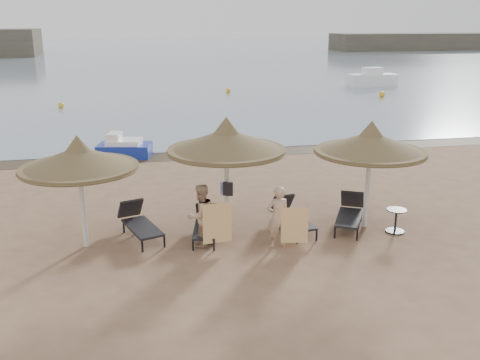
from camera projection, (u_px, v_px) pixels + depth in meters
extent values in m
plane|color=#946F52|center=(232.00, 246.00, 13.22)|extent=(160.00, 160.00, 0.00)
cube|color=slate|center=(137.00, 53.00, 88.12)|extent=(200.00, 140.00, 0.03)
cube|color=#493C2B|center=(187.00, 155.00, 22.02)|extent=(200.00, 1.60, 0.01)
cube|color=brown|center=(438.00, 41.00, 98.77)|extent=(40.00, 8.00, 3.00)
cube|color=white|center=(372.00, 80.00, 44.79)|extent=(4.00, 1.60, 1.00)
cube|color=white|center=(372.00, 71.00, 44.58)|extent=(1.50, 1.00, 0.60)
cylinder|color=silver|center=(83.00, 207.00, 12.91)|extent=(0.12, 0.12, 2.04)
cone|color=brown|center=(79.00, 158.00, 12.56)|extent=(2.82, 2.82, 0.54)
cone|color=brown|center=(77.00, 144.00, 12.46)|extent=(0.68, 0.68, 0.44)
cylinder|color=brown|center=(79.00, 168.00, 12.63)|extent=(2.77, 2.77, 0.10)
cylinder|color=silver|center=(227.00, 191.00, 13.87)|extent=(0.13, 0.13, 2.22)
cone|color=brown|center=(226.00, 140.00, 13.48)|extent=(3.07, 3.07, 0.58)
cone|color=brown|center=(226.00, 126.00, 13.38)|extent=(0.74, 0.74, 0.48)
cylinder|color=brown|center=(227.00, 150.00, 13.56)|extent=(3.01, 3.01, 0.11)
cylinder|color=silver|center=(367.00, 189.00, 14.16)|extent=(0.12, 0.12, 2.11)
cone|color=brown|center=(371.00, 142.00, 13.79)|extent=(2.92, 2.92, 0.55)
cone|color=brown|center=(372.00, 129.00, 13.70)|extent=(0.70, 0.70, 0.45)
cylinder|color=brown|center=(370.00, 152.00, 13.87)|extent=(2.86, 2.86, 0.10)
cylinder|color=black|center=(142.00, 247.00, 12.82)|extent=(0.05, 0.05, 0.28)
cylinder|color=black|center=(164.00, 242.00, 13.09)|extent=(0.05, 0.05, 0.28)
cylinder|color=black|center=(124.00, 228.00, 14.00)|extent=(0.05, 0.05, 0.28)
cylinder|color=black|center=(144.00, 224.00, 14.27)|extent=(0.05, 0.05, 0.28)
cube|color=black|center=(142.00, 228.00, 13.54)|extent=(1.06, 1.63, 0.06)
cube|color=black|center=(130.00, 208.00, 14.21)|extent=(0.73, 0.60, 0.57)
cylinder|color=black|center=(193.00, 246.00, 12.90)|extent=(0.05, 0.05, 0.25)
cylinder|color=black|center=(214.00, 246.00, 12.90)|extent=(0.05, 0.05, 0.25)
cylinder|color=black|center=(197.00, 226.00, 14.12)|extent=(0.05, 0.05, 0.25)
cylinder|color=black|center=(216.00, 226.00, 14.12)|extent=(0.05, 0.05, 0.25)
cube|color=black|center=(205.00, 229.00, 13.51)|extent=(0.83, 1.45, 0.05)
cube|color=black|center=(207.00, 210.00, 14.21)|extent=(0.63, 0.49, 0.51)
cylinder|color=black|center=(297.00, 238.00, 13.32)|extent=(0.05, 0.05, 0.27)
cylinder|color=black|center=(317.00, 236.00, 13.49)|extent=(0.05, 0.05, 0.27)
cylinder|color=black|center=(276.00, 220.00, 14.54)|extent=(0.05, 0.05, 0.27)
cylinder|color=black|center=(294.00, 218.00, 14.72)|extent=(0.05, 0.05, 0.27)
cube|color=black|center=(295.00, 221.00, 14.01)|extent=(0.78, 1.52, 0.06)
cube|color=black|center=(282.00, 203.00, 14.72)|extent=(0.65, 0.48, 0.55)
cylinder|color=black|center=(335.00, 233.00, 13.65)|extent=(0.05, 0.05, 0.28)
cylinder|color=black|center=(357.00, 235.00, 13.50)|extent=(0.05, 0.05, 0.28)
cylinder|color=black|center=(341.00, 215.00, 14.93)|extent=(0.05, 0.05, 0.28)
cylinder|color=black|center=(361.00, 217.00, 14.78)|extent=(0.05, 0.05, 0.28)
cube|color=black|center=(349.00, 218.00, 14.21)|extent=(1.25, 1.61, 0.06)
cube|color=black|center=(352.00, 199.00, 14.95)|extent=(0.74, 0.66, 0.57)
cylinder|color=black|center=(395.00, 231.00, 14.09)|extent=(0.48, 0.48, 0.03)
cylinder|color=black|center=(396.00, 221.00, 14.00)|extent=(0.05, 0.05, 0.59)
cylinder|color=black|center=(397.00, 210.00, 13.91)|extent=(0.52, 0.52, 0.03)
imported|color=tan|center=(201.00, 211.00, 12.97)|extent=(1.00, 0.88, 1.83)
imported|color=tan|center=(278.00, 212.00, 12.91)|extent=(0.86, 0.58, 1.80)
cube|color=orange|center=(217.00, 223.00, 12.78)|extent=(0.72, 0.09, 1.01)
cube|color=orange|center=(295.00, 225.00, 12.83)|extent=(0.64, 0.15, 0.91)
cube|color=white|center=(226.00, 188.00, 14.03)|extent=(0.28, 0.13, 0.34)
cube|color=black|center=(228.00, 189.00, 13.69)|extent=(0.26, 0.18, 0.36)
cube|color=#172C9C|center=(125.00, 150.00, 21.76)|extent=(2.32, 1.67, 0.53)
cube|color=white|center=(124.00, 142.00, 21.67)|extent=(1.54, 1.32, 0.24)
cube|color=white|center=(114.00, 137.00, 21.61)|extent=(0.65, 0.94, 0.33)
sphere|color=yellow|center=(61.00, 105.00, 33.73)|extent=(0.37, 0.37, 0.37)
sphere|color=yellow|center=(228.00, 91.00, 40.70)|extent=(0.36, 0.36, 0.36)
sphere|color=yellow|center=(382.00, 94.00, 38.51)|extent=(0.41, 0.41, 0.41)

